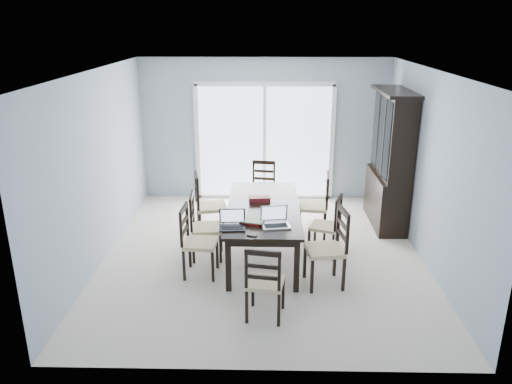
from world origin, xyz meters
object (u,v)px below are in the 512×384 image
Objects in this scene: chair_right_near at (333,239)px; chair_right_far at (320,198)px; chair_left_mid at (200,219)px; chair_right_mid at (331,219)px; chair_end_far at (263,182)px; china_hutch at (390,161)px; chair_end_near at (264,276)px; chair_left_far at (205,198)px; chair_left_near at (193,234)px; laptop_silver at (276,222)px; cell_phone at (252,235)px; dining_table at (263,212)px; laptop_dark at (232,225)px; hot_tub at (254,161)px; game_box at (260,199)px.

chair_right_near is 1.02× the size of chair_right_far.
chair_right_near is (1.76, -0.72, 0.04)m from chair_left_mid.
chair_right_mid is 0.95× the size of chair_end_far.
china_hutch is 2.39m from chair_right_near.
chair_right_mid is at bearing 70.56° from chair_end_near.
chair_right_near is at bearing 38.87° from chair_left_far.
chair_left_near is 2.86× the size of laptop_silver.
cell_phone is (-0.11, -2.67, 0.19)m from chair_end_far.
chair_left_far is 1.12× the size of chair_end_near.
chair_right_far reaches higher than dining_table.
chair_left_mid is 1.20m from cell_phone.
dining_table is 0.89m from laptop_dark.
chair_end_near is 0.98m from laptop_dark.
laptop_silver is at bearing -84.62° from hot_tub.
chair_right_near is at bearing -119.23° from china_hutch.
chair_left_far is 1.56m from laptop_dark.
chair_right_near is at bearing -173.49° from chair_right_far.
chair_right_far is 1.09m from game_box.
chair_right_far reaches higher than chair_left_near.
chair_end_near is at bearing -87.19° from hot_tub.
laptop_silver reaches higher than dining_table.
chair_right_near is at bearing 32.40° from cell_phone.
chair_end_far is at bearing 126.82° from chair_left_far.
chair_left_mid reaches higher than laptop_dark.
dining_table is at bearing -86.25° from hot_tub.
china_hutch reaches higher than laptop_silver.
chair_left_mid is at bearing 138.96° from laptop_silver.
chair_left_near is at bearing -7.20° from chair_left_mid.
chair_end_near is (0.02, -1.64, -0.11)m from dining_table.
dining_table is 7.26× the size of game_box.
hot_tub is (0.69, 3.96, -0.11)m from chair_left_near.
laptop_dark is at bearing 161.20° from cell_phone.
china_hutch is 1.99× the size of chair_left_near.
china_hutch is 3.23m from chair_left_mid.
chair_right_far is at bearing 47.41° from laptop_dark.
chair_end_far is at bearing 77.90° from laptop_dark.
hot_tub is at bearing 39.06° from chair_right_mid.
chair_left_far is at bearing 41.89° from chair_right_near.
chair_right_near is at bearing 86.24° from chair_left_near.
chair_end_far is (0.88, 1.00, -0.06)m from chair_left_far.
game_box is at bearing -87.00° from hot_tub.
china_hutch is at bearing -37.90° from chair_right_near.
laptop_silver is (-0.71, 0.09, 0.18)m from chair_right_near.
chair_left_mid is 3.52m from hot_tub.
chair_left_mid is 3.63× the size of game_box.
chair_left_far is 1.34m from chair_end_far.
laptop_dark is (-1.26, 0.01, 0.18)m from chair_right_near.
chair_end_near reaches higher than game_box.
china_hutch is at bearing 110.75° from chair_left_mid.
chair_right_mid is (1.86, -0.60, -0.08)m from chair_left_far.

